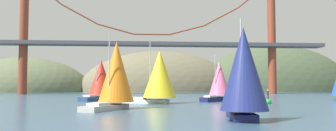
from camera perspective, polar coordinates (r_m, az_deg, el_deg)
name	(u,v)px	position (r m, az deg, el deg)	size (l,w,h in m)	color
headland_right	(275,91)	(166.41, 17.82, -4.23)	(73.03, 44.00, 43.71)	#425138
headland_left	(25,92)	(161.93, -23.27, -4.15)	(57.73, 44.00, 30.66)	#5B6647
headland_center	(159,92)	(153.91, -1.50, -4.48)	(73.31, 44.00, 37.31)	#6B664C
suspension_bridge	(152,40)	(114.70, -2.83, 4.35)	(121.07, 6.00, 40.23)	brown
sailboat_yellow_sail	(159,75)	(56.64, -1.57, -1.69)	(10.09, 7.37, 10.63)	white
sailboat_pink_spinnaker	(219,80)	(65.32, 8.69, -2.43)	(7.42, 7.23, 9.10)	#191E4C
sailboat_scarlet_sail	(100,79)	(69.70, -11.48, -2.24)	(7.20, 9.24, 9.05)	navy
sailboat_navy_sail	(244,72)	(30.12, 12.78, -1.11)	(4.85, 8.03, 9.34)	#191E4C
sailboat_orange_sail	(116,74)	(44.62, -8.95, -1.41)	(7.26, 9.40, 10.11)	#B7B2A8
channel_buoy	(268,102)	(58.27, 16.74, -5.94)	(1.10, 1.10, 2.64)	green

